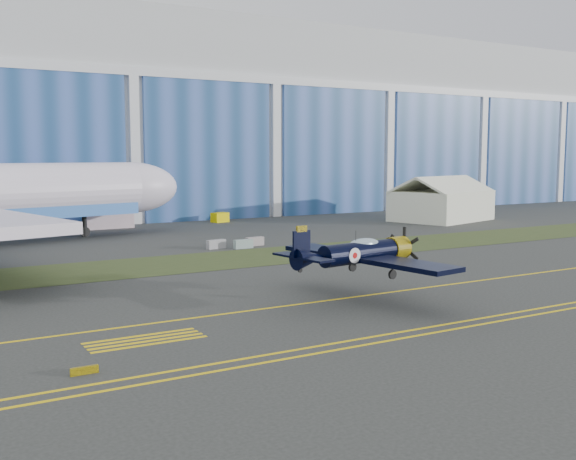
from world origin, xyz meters
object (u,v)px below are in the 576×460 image
tent (441,198)px  shipping_container (108,218)px  tug (220,217)px  warbird (359,253)px

tent → shipping_container: size_ratio=2.65×
tug → tent: bearing=-40.8°
warbird → tug: (13.95, 51.64, -2.49)m
tug → shipping_container: bearing=164.7°
tent → shipping_container: (-44.35, 13.93, -1.90)m
warbird → tent: tent is taller
warbird → shipping_container: 51.79m
warbird → tug: 53.55m
warbird → shipping_container: (-1.75, 51.73, -1.85)m
tent → tug: size_ratio=7.01×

